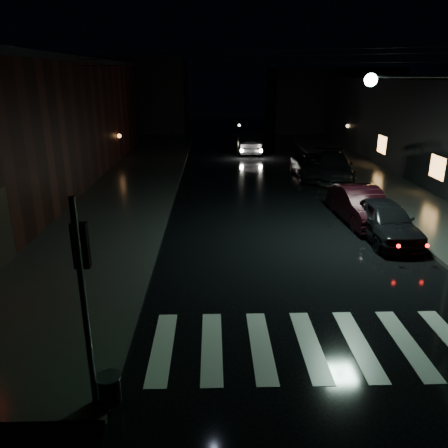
{
  "coord_description": "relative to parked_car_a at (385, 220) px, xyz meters",
  "views": [
    {
      "loc": [
        0.06,
        -8.58,
        6.28
      ],
      "look_at": [
        0.42,
        5.03,
        1.6
      ],
      "focal_mm": 35.0,
      "sensor_mm": 36.0,
      "label": 1
    }
  ],
  "objects": [
    {
      "name": "oncoming_car",
      "position": [
        -3.75,
        20.4,
        0.04
      ],
      "size": [
        1.87,
        4.98,
        1.62
      ],
      "primitive_type": "imported",
      "rotation": [
        0.0,
        0.0,
        3.11
      ],
      "color": "black",
      "rests_on": "ground"
    },
    {
      "name": "parked_car_c",
      "position": [
        0.68,
        10.62,
        0.03
      ],
      "size": [
        2.95,
        5.77,
        1.6
      ],
      "primitive_type": "imported",
      "rotation": [
        0.0,
        0.0,
        -0.13
      ],
      "color": "black",
      "rests_on": "ground"
    },
    {
      "name": "parked_car_d",
      "position": [
        -0.36,
        10.97,
        -0.04
      ],
      "size": [
        2.46,
        5.28,
        1.46
      ],
      "primitive_type": "imported",
      "rotation": [
        0.0,
        0.0,
        -0.01
      ],
      "color": "black",
      "rests_on": "ground"
    },
    {
      "name": "building_far_left",
      "position": [
        -16.92,
        37.26,
        3.23
      ],
      "size": [
        14.0,
        10.0,
        8.0
      ],
      "primitive_type": "cube",
      "color": "black",
      "rests_on": "ground"
    },
    {
      "name": "ground",
      "position": [
        -6.92,
        -7.74,
        -0.77
      ],
      "size": [
        120.0,
        120.0,
        0.0
      ],
      "primitive_type": "plane",
      "color": "black",
      "rests_on": "ground"
    },
    {
      "name": "parked_car_a",
      "position": [
        0.0,
        0.0,
        0.0
      ],
      "size": [
        1.9,
        4.57,
        1.55
      ],
      "primitive_type": "imported",
      "rotation": [
        0.0,
        0.0,
        0.02
      ],
      "color": "black",
      "rests_on": "ground"
    },
    {
      "name": "sidewalk_left",
      "position": [
        -11.92,
        6.26,
        -0.7
      ],
      "size": [
        6.0,
        44.0,
        0.15
      ],
      "primitive_type": "cube",
      "color": "#282826",
      "rests_on": "ground"
    },
    {
      "name": "building_far_right",
      "position": [
        7.08,
        37.26,
        2.73
      ],
      "size": [
        14.0,
        10.0,
        7.0
      ],
      "primitive_type": "cube",
      "color": "black",
      "rests_on": "ground"
    },
    {
      "name": "crosswalk",
      "position": [
        -3.92,
        -7.24,
        -0.77
      ],
      "size": [
        9.0,
        3.0,
        0.01
      ],
      "primitive_type": "cube",
      "color": "beige",
      "rests_on": "ground"
    },
    {
      "name": "sidewalk_right",
      "position": [
        3.08,
        6.26,
        -0.7
      ],
      "size": [
        4.0,
        44.0,
        0.15
      ],
      "primitive_type": "cube",
      "color": "#282826",
      "rests_on": "ground"
    },
    {
      "name": "parked_car_b",
      "position": [
        -0.29,
        2.15,
        0.01
      ],
      "size": [
        1.95,
        4.85,
        1.57
      ],
      "primitive_type": "imported",
      "rotation": [
        0.0,
        0.0,
        0.06
      ],
      "color": "black",
      "rests_on": "ground"
    },
    {
      "name": "signal_pole_corner",
      "position": [
        -9.07,
        -9.2,
        0.77
      ],
      "size": [
        0.68,
        0.61,
        4.2
      ],
      "color": "slate",
      "rests_on": "ground"
    }
  ]
}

